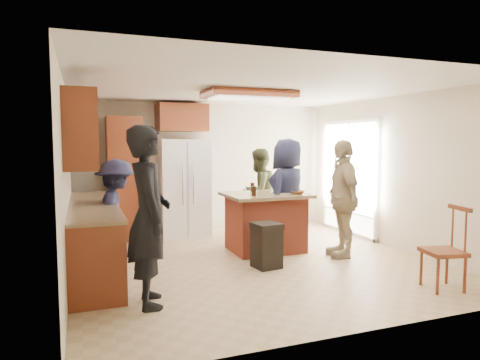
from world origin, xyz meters
name	(u,v)px	position (x,y,z in m)	size (l,w,h in m)	color
room_shell	(412,183)	(4.37, 1.64, 0.87)	(8.00, 5.20, 5.00)	tan
person_front_left	(149,216)	(-1.67, -1.12, 0.96)	(0.70, 0.51, 1.93)	black
person_behind_left	(259,192)	(0.77, 1.63, 0.82)	(0.79, 0.49, 1.64)	#343821
person_behind_right	(288,194)	(0.83, 0.56, 0.91)	(0.88, 0.58, 1.81)	#1B1E37
person_side_right	(342,198)	(1.39, -0.16, 0.89)	(1.05, 0.54, 1.79)	tan
person_counter	(117,213)	(-1.88, 0.46, 0.76)	(0.98, 0.46, 1.52)	#1A1B34
left_cabinetry	(89,201)	(-2.24, 0.40, 0.96)	(0.64, 3.00, 2.30)	maroon
back_wall_units	(139,163)	(-1.33, 2.20, 1.38)	(1.80, 0.60, 2.45)	maroon
refrigerator	(183,188)	(-0.55, 2.12, 0.90)	(0.90, 0.76, 1.80)	white
kitchen_island	(265,221)	(0.44, 0.57, 0.47)	(1.28, 1.03, 0.93)	#A6402B
island_items	(281,191)	(0.68, 0.50, 0.97)	(0.93, 0.74, 0.15)	silver
trash_bin	(267,245)	(0.07, -0.31, 0.32)	(0.41, 0.41, 0.63)	black
spindle_chair	(445,252)	(1.69, -1.86, 0.45)	(0.50, 0.50, 0.99)	maroon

